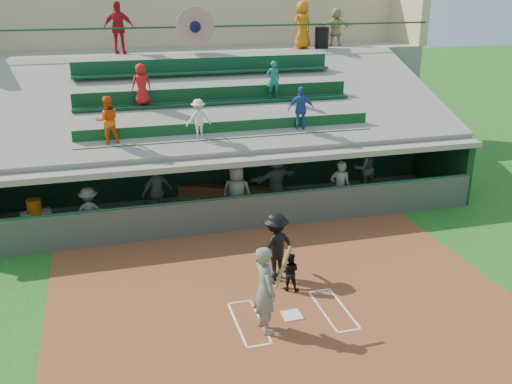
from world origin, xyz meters
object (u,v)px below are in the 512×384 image
object	(u,v)px
batter_at_plate	(265,289)
water_cooler	(34,206)
home_plate	(292,315)
white_table	(38,225)
trash_bin	(322,38)
catcher	(290,272)

from	to	relation	value
batter_at_plate	water_cooler	size ratio (longest dim) A/B	4.71
home_plate	white_table	size ratio (longest dim) A/B	0.50
trash_bin	catcher	bearing A→B (deg)	-114.40
home_plate	batter_at_plate	bearing A→B (deg)	-153.93
batter_at_plate	water_cooler	world-z (taller)	batter_at_plate
white_table	trash_bin	bearing A→B (deg)	18.96
water_cooler	home_plate	bearing A→B (deg)	-45.71
white_table	water_cooler	size ratio (longest dim) A/B	2.02
catcher	white_table	xyz separation A→B (m)	(-6.27, 4.97, -0.10)
batter_at_plate	trash_bin	size ratio (longest dim) A/B	2.30
catcher	water_cooler	distance (m)	8.04
home_plate	catcher	bearing A→B (deg)	74.36
water_cooler	trash_bin	size ratio (longest dim) A/B	0.49
home_plate	white_table	xyz separation A→B (m)	(-5.95, 6.12, 0.38)
home_plate	catcher	xyz separation A→B (m)	(0.32, 1.15, 0.48)
white_table	trash_bin	distance (m)	13.73
white_table	trash_bin	world-z (taller)	trash_bin
white_table	water_cooler	world-z (taller)	water_cooler
home_plate	water_cooler	size ratio (longest dim) A/B	1.01
catcher	water_cooler	world-z (taller)	water_cooler
home_plate	trash_bin	world-z (taller)	trash_bin
home_plate	trash_bin	xyz separation A→B (m)	(5.40, 12.33, 5.00)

